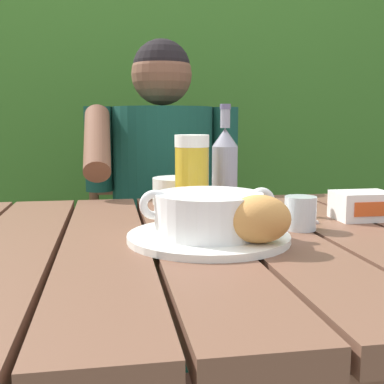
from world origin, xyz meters
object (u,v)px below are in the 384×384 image
(water_glass_small, at_px, (300,213))
(butter_tub, at_px, (362,206))
(bread_roll, at_px, (259,219))
(table_knife, at_px, (272,225))
(chair_near_diner, at_px, (159,264))
(person_eating, at_px, (163,202))
(soup_bowl, at_px, (209,212))
(diner_bowl, at_px, (179,191))
(beer_bottle, at_px, (225,167))
(beer_glass, at_px, (192,175))
(serving_plate, at_px, (208,237))

(water_glass_small, distance_m, butter_tub, 0.18)
(bread_roll, height_order, water_glass_small, bread_roll)
(bread_roll, xyz_separation_m, table_knife, (0.08, 0.16, -0.05))
(chair_near_diner, height_order, bread_roll, chair_near_diner)
(chair_near_diner, distance_m, person_eating, 0.33)
(soup_bowl, bearing_deg, diner_bowl, 89.43)
(bread_roll, bearing_deg, water_glass_small, 47.11)
(butter_tub, bearing_deg, beer_bottle, 146.83)
(person_eating, xyz_separation_m, table_knife, (0.14, -0.63, 0.05))
(beer_bottle, distance_m, butter_tub, 0.31)
(water_glass_small, bearing_deg, soup_bowl, -163.69)
(chair_near_diner, distance_m, butter_tub, 0.93)
(person_eating, relative_size, table_knife, 7.25)
(table_knife, distance_m, diner_bowl, 0.33)
(chair_near_diner, xyz_separation_m, beer_bottle, (0.09, -0.62, 0.41))
(person_eating, xyz_separation_m, beer_bottle, (0.10, -0.43, 0.15))
(chair_near_diner, xyz_separation_m, soup_bowl, (-0.00, -0.92, 0.36))
(water_glass_small, height_order, diner_bowl, diner_bowl)
(soup_bowl, height_order, bread_roll, soup_bowl)
(beer_glass, distance_m, water_glass_small, 0.26)
(chair_near_diner, distance_m, serving_plate, 0.97)
(bread_roll, xyz_separation_m, water_glass_small, (0.12, 0.13, -0.02))
(table_knife, bearing_deg, butter_tub, 11.19)
(soup_bowl, bearing_deg, beer_glass, 87.05)
(soup_bowl, xyz_separation_m, bread_roll, (0.07, -0.08, 0.00))
(soup_bowl, bearing_deg, person_eating, 89.92)
(table_knife, bearing_deg, beer_glass, 129.28)
(butter_tub, xyz_separation_m, diner_bowl, (-0.35, 0.26, 0.00))
(bread_roll, relative_size, water_glass_small, 1.76)
(beer_glass, bearing_deg, serving_plate, -92.95)
(person_eating, height_order, serving_plate, person_eating)
(beer_bottle, xyz_separation_m, diner_bowl, (-0.09, 0.09, -0.07))
(serving_plate, xyz_separation_m, water_glass_small, (0.19, 0.05, 0.03))
(beer_glass, bearing_deg, soup_bowl, -92.95)
(serving_plate, relative_size, table_knife, 1.65)
(beer_bottle, bearing_deg, bread_roll, -95.00)
(person_eating, xyz_separation_m, water_glass_small, (0.19, -0.67, 0.08))
(water_glass_small, xyz_separation_m, diner_bowl, (-0.18, 0.33, 0.00))
(person_eating, bearing_deg, chair_near_diner, 89.16)
(beer_bottle, height_order, diner_bowl, beer_bottle)
(water_glass_small, distance_m, diner_bowl, 0.38)
(serving_plate, bearing_deg, soup_bowl, 180.00)
(bread_roll, height_order, table_knife, bread_roll)
(soup_bowl, xyz_separation_m, water_glass_small, (0.19, 0.05, -0.02))
(table_knife, bearing_deg, soup_bowl, -148.74)
(person_eating, relative_size, soup_bowl, 5.22)
(beer_bottle, bearing_deg, butter_tub, -33.17)
(beer_bottle, bearing_deg, chair_near_diner, 98.59)
(water_glass_small, relative_size, diner_bowl, 0.49)
(bread_roll, distance_m, butter_tub, 0.35)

